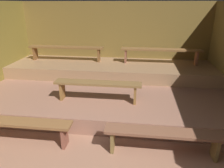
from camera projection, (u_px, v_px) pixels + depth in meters
ground at (101, 114)px, 4.51m from camera, size 6.28×5.56×0.08m
wall_back at (114, 41)px, 6.32m from camera, size 6.28×0.06×2.24m
platform_lower at (107, 92)px, 5.14m from camera, size 5.48×3.23×0.31m
platform_middle at (111, 69)px, 5.84m from camera, size 5.48×1.47×0.31m
bench_floor_left at (18, 125)px, 3.42m from camera, size 1.77×0.27×0.41m
bench_floor_right at (163, 136)px, 3.15m from camera, size 1.77×0.27×0.41m
bench_lower_center at (98, 86)px, 4.20m from camera, size 1.74×0.27×0.41m
bench_middle_left at (66, 49)px, 6.02m from camera, size 2.14×0.27×0.41m
bench_middle_right at (161, 51)px, 5.71m from camera, size 2.14×0.27×0.41m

